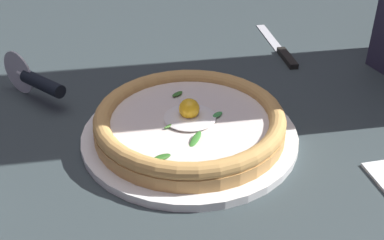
{
  "coord_description": "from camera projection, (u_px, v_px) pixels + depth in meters",
  "views": [
    {
      "loc": [
        0.16,
        0.58,
        0.41
      ],
      "look_at": [
        -0.0,
        0.01,
        0.03
      ],
      "focal_mm": 45.93,
      "sensor_mm": 36.0,
      "label": 1
    }
  ],
  "objects": [
    {
      "name": "ground_plane",
      "position": [
        187.0,
        142.0,
        0.74
      ],
      "size": [
        2.4,
        2.4,
        0.03
      ],
      "primitive_type": "cube",
      "color": "#343F41",
      "rests_on": "ground"
    },
    {
      "name": "pizza_plate",
      "position": [
        192.0,
        135.0,
        0.71
      ],
      "size": [
        0.31,
        0.31,
        0.01
      ],
      "primitive_type": "cylinder",
      "color": "white",
      "rests_on": "ground"
    },
    {
      "name": "pizza",
      "position": [
        192.0,
        121.0,
        0.7
      ],
      "size": [
        0.27,
        0.27,
        0.05
      ],
      "color": "tan",
      "rests_on": "pizza_plate"
    },
    {
      "name": "pizza_cutter",
      "position": [
        35.0,
        80.0,
        0.79
      ],
      "size": [
        0.1,
        0.13,
        0.07
      ],
      "color": "silver",
      "rests_on": "ground"
    },
    {
      "name": "table_knife",
      "position": [
        281.0,
        51.0,
        0.97
      ],
      "size": [
        0.04,
        0.22,
        0.01
      ],
      "color": "silver",
      "rests_on": "ground"
    }
  ]
}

